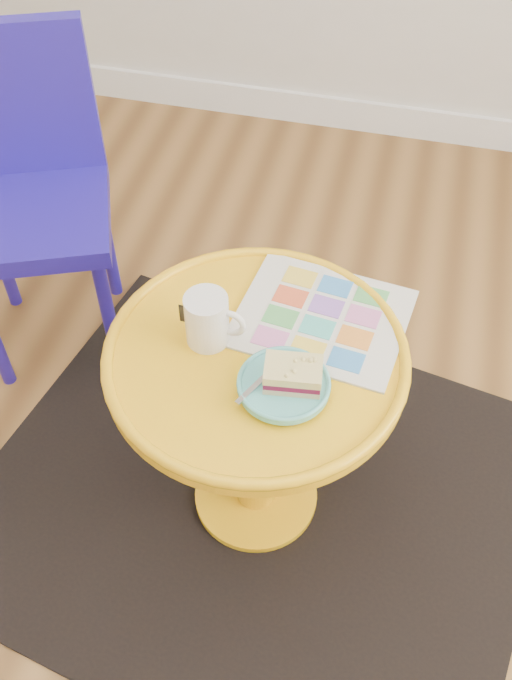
% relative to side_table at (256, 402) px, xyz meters
% --- Properties ---
extents(floor, '(4.00, 4.00, 0.00)m').
position_rel_side_table_xyz_m(floor, '(-0.28, -0.37, -0.40)').
color(floor, brown).
rests_on(floor, ground).
extents(rug, '(1.49, 1.33, 0.01)m').
position_rel_side_table_xyz_m(rug, '(-0.00, -0.00, -0.39)').
color(rug, black).
rests_on(rug, ground).
extents(side_table, '(0.58, 0.58, 0.55)m').
position_rel_side_table_xyz_m(side_table, '(0.00, 0.00, 0.00)').
color(side_table, yellow).
rests_on(side_table, ground).
extents(chair, '(0.49, 0.49, 0.86)m').
position_rel_side_table_xyz_m(chair, '(-0.69, 0.45, 0.10)').
color(chair, '#2519A2').
rests_on(chair, ground).
extents(newspaper, '(0.36, 0.32, 0.01)m').
position_rel_side_table_xyz_m(newspaper, '(0.11, 0.12, 0.16)').
color(newspaper, silver).
rests_on(newspaper, side_table).
extents(mug, '(0.12, 0.08, 0.11)m').
position_rel_side_table_xyz_m(mug, '(-0.10, 0.02, 0.21)').
color(mug, white).
rests_on(mug, side_table).
extents(plate, '(0.17, 0.17, 0.02)m').
position_rel_side_table_xyz_m(plate, '(0.07, -0.07, 0.17)').
color(plate, '#5ABFBB').
rests_on(plate, newspaper).
extents(cake_slice, '(0.11, 0.08, 0.05)m').
position_rel_side_table_xyz_m(cake_slice, '(0.08, -0.07, 0.20)').
color(cake_slice, '#D3BC8C').
rests_on(cake_slice, plate).
extents(fork, '(0.08, 0.14, 0.00)m').
position_rel_side_table_xyz_m(fork, '(0.03, -0.07, 0.18)').
color(fork, silver).
rests_on(fork, plate).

